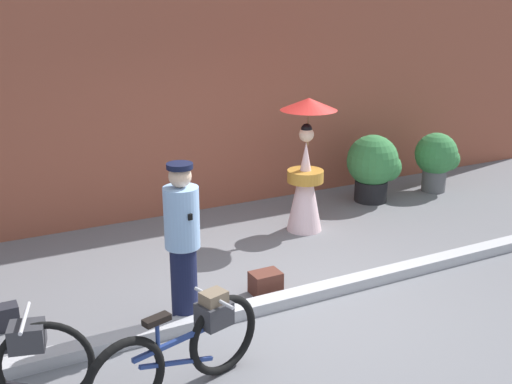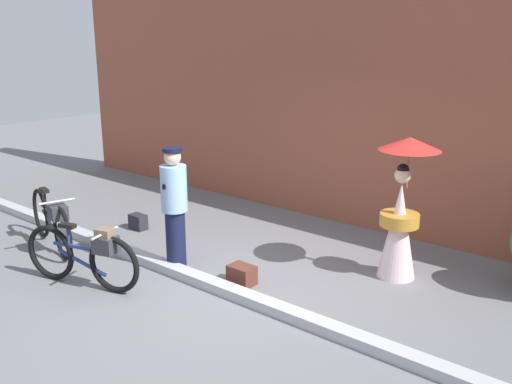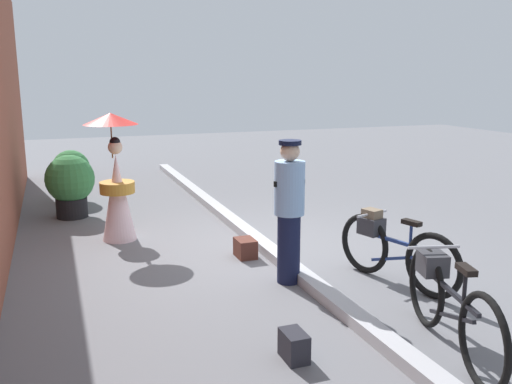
{
  "view_description": "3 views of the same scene",
  "coord_description": "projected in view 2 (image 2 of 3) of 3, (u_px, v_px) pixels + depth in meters",
  "views": [
    {
      "loc": [
        -3.12,
        -5.11,
        3.15
      ],
      "look_at": [
        -0.27,
        0.41,
        1.15
      ],
      "focal_mm": 44.09,
      "sensor_mm": 36.0,
      "label": 1
    },
    {
      "loc": [
        4.01,
        -4.47,
        2.98
      ],
      "look_at": [
        -0.03,
        0.42,
        1.2
      ],
      "focal_mm": 39.12,
      "sensor_mm": 36.0,
      "label": 2
    },
    {
      "loc": [
        -6.63,
        2.59,
        2.32
      ],
      "look_at": [
        -0.19,
        0.18,
        0.85
      ],
      "focal_mm": 38.5,
      "sensor_mm": 36.0,
      "label": 3
    }
  ],
  "objects": [
    {
      "name": "bicycle_far_side",
      "position": [
        52.0,
        220.0,
        8.01
      ],
      "size": [
        1.79,
        0.62,
        0.84
      ],
      "color": "black",
      "rests_on": "ground_plane"
    },
    {
      "name": "building_wall",
      "position": [
        380.0,
        106.0,
        8.57
      ],
      "size": [
        14.0,
        0.4,
        3.88
      ],
      "primitive_type": "cube",
      "color": "brown",
      "rests_on": "ground_plane"
    },
    {
      "name": "person_with_parasol",
      "position": [
        401.0,
        210.0,
        6.93
      ],
      "size": [
        0.76,
        0.76,
        1.81
      ],
      "color": "silver",
      "rests_on": "ground_plane"
    },
    {
      "name": "backpack_spare",
      "position": [
        241.0,
        275.0,
        6.91
      ],
      "size": [
        0.33,
        0.24,
        0.24
      ],
      "color": "#592D23",
      "rests_on": "ground_plane"
    },
    {
      "name": "ground_plane",
      "position": [
        236.0,
        298.0,
        6.58
      ],
      "size": [
        30.0,
        30.0,
        0.0
      ],
      "primitive_type": "plane",
      "color": "slate"
    },
    {
      "name": "bicycle_near_officer",
      "position": [
        85.0,
        255.0,
        6.77
      ],
      "size": [
        1.64,
        0.61,
        0.8
      ],
      "color": "black",
      "rests_on": "ground_plane"
    },
    {
      "name": "person_officer",
      "position": [
        174.0,
        206.0,
        7.2
      ],
      "size": [
        0.34,
        0.38,
        1.63
      ],
      "color": "#141938",
      "rests_on": "ground_plane"
    },
    {
      "name": "backpack_on_pavement",
      "position": [
        138.0,
        222.0,
        8.88
      ],
      "size": [
        0.28,
        0.18,
        0.24
      ],
      "color": "#26262D",
      "rests_on": "ground_plane"
    },
    {
      "name": "sidewalk_curb",
      "position": [
        236.0,
        293.0,
        6.57
      ],
      "size": [
        14.0,
        0.2,
        0.12
      ],
      "primitive_type": "cube",
      "color": "#B2B2B7",
      "rests_on": "ground_plane"
    }
  ]
}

